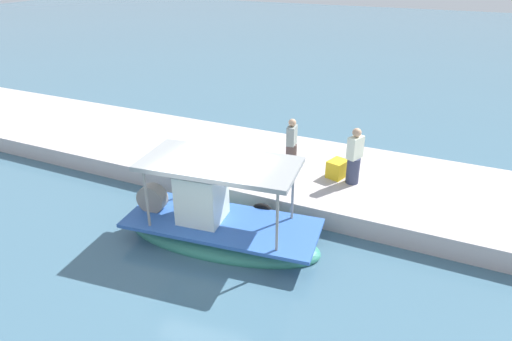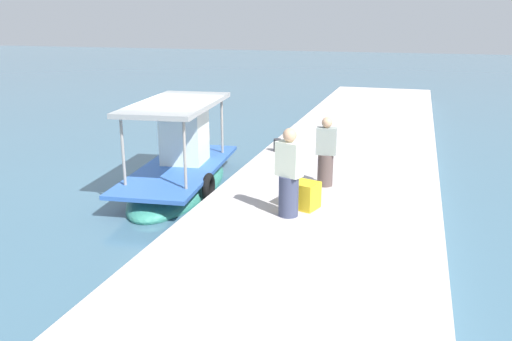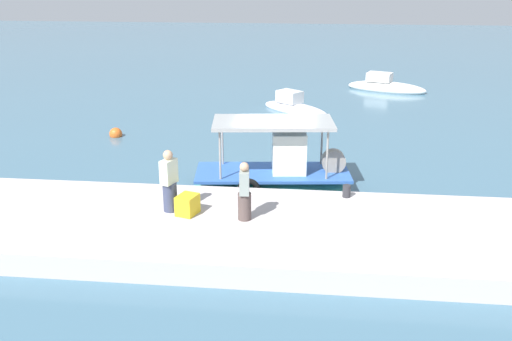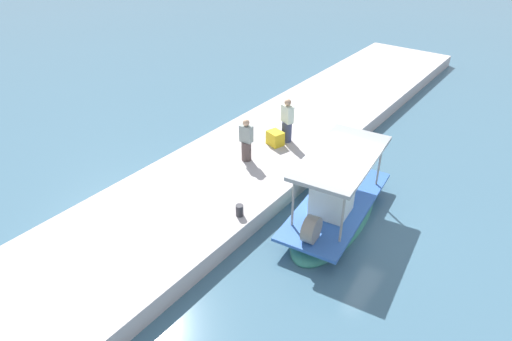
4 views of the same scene
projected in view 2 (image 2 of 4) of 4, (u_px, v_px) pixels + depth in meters
The scene contains 7 objects.
ground_plane at pixel (168, 186), 14.13m from camera, with size 120.00×120.00×0.00m, color #42687D.
dock_quay at pixel (333, 191), 12.77m from camera, with size 36.00×4.96×0.61m, color beige.
main_fishing_boat at pixel (181, 172), 13.93m from camera, with size 5.56×2.58×2.69m.
fisherman_near_bollard at pixel (289, 177), 10.16m from camera, with size 0.51×0.57×1.78m.
fisherman_by_crate at pixel (326, 155), 12.04m from camera, with size 0.39×0.48×1.63m.
mooring_bollard at pixel (277, 145), 15.33m from camera, with size 0.24×0.24×0.37m, color #2D2D33.
cargo_crate at pixel (303, 195), 10.74m from camera, with size 0.61×0.48×0.56m, color gold.
Camera 2 is at (-12.12, -6.28, 4.41)m, focal length 36.34 mm.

